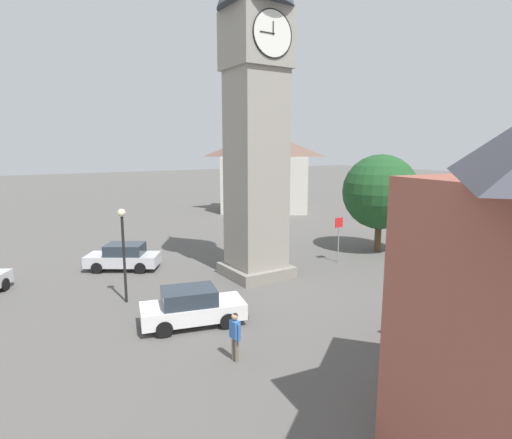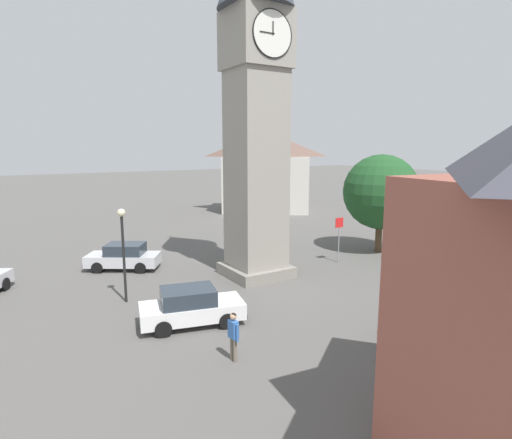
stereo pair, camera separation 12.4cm
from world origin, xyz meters
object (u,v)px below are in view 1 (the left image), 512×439
(car_silver_kerb, at_px, (192,307))
(car_red_corner, at_px, (443,314))
(tree, at_px, (380,192))
(car_white_side, at_px, (123,257))
(lamp_post, at_px, (123,239))
(building_hall_far, at_px, (265,171))
(clock_tower, at_px, (256,58))
(road_sign, at_px, (339,232))
(pedestrian, at_px, (235,332))

(car_silver_kerb, xyz_separation_m, car_red_corner, (-7.85, 5.83, 0.00))
(car_silver_kerb, height_order, tree, tree)
(car_silver_kerb, bearing_deg, car_white_side, -88.36)
(car_silver_kerb, distance_m, lamp_post, 4.78)
(car_silver_kerb, xyz_separation_m, building_hall_far, (-19.09, -23.65, 3.68))
(car_red_corner, distance_m, tree, 13.16)
(clock_tower, relative_size, road_sign, 7.07)
(building_hall_far, distance_m, road_sign, 21.52)
(clock_tower, distance_m, lamp_post, 11.23)
(car_white_side, bearing_deg, lamp_post, 76.18)
(clock_tower, relative_size, car_red_corner, 4.78)
(clock_tower, bearing_deg, car_red_corner, 102.27)
(car_red_corner, xyz_separation_m, car_white_side, (8.11, -15.07, 0.00))
(car_white_side, distance_m, tree, 16.94)
(car_red_corner, bearing_deg, clock_tower, -77.73)
(car_silver_kerb, bearing_deg, clock_tower, -143.67)
(clock_tower, xyz_separation_m, pedestrian, (5.63, 7.59, -10.55))
(car_silver_kerb, relative_size, lamp_post, 1.01)
(pedestrian, distance_m, lamp_post, 7.79)
(clock_tower, bearing_deg, pedestrian, 53.45)
(car_red_corner, xyz_separation_m, pedestrian, (7.80, -2.41, 0.25))
(building_hall_far, height_order, lamp_post, building_hall_far)
(road_sign, bearing_deg, car_silver_kerb, 18.05)
(building_hall_far, xyz_separation_m, road_sign, (7.69, 19.94, -2.54))
(car_white_side, distance_m, lamp_post, 5.90)
(lamp_post, bearing_deg, car_silver_kerb, 111.75)
(car_silver_kerb, height_order, building_hall_far, building_hall_far)
(building_hall_far, bearing_deg, tree, 79.74)
(car_red_corner, relative_size, pedestrian, 2.45)
(tree, bearing_deg, road_sign, 7.68)
(pedestrian, bearing_deg, car_silver_kerb, -89.25)
(car_red_corner, xyz_separation_m, tree, (-7.74, -10.11, 3.33))
(pedestrian, xyz_separation_m, road_sign, (-11.36, -7.14, 0.89))
(car_silver_kerb, height_order, car_red_corner, same)
(tree, relative_size, lamp_post, 1.51)
(tree, bearing_deg, car_silver_kerb, 15.36)
(building_hall_far, distance_m, lamp_post, 28.60)
(pedestrian, relative_size, lamp_post, 0.39)
(car_white_side, xyz_separation_m, tree, (-15.85, 4.96, 3.33))
(car_red_corner, relative_size, car_white_side, 0.94)
(clock_tower, height_order, car_white_side, clock_tower)
(car_white_side, bearing_deg, pedestrian, 91.40)
(tree, relative_size, building_hall_far, 0.58)
(clock_tower, bearing_deg, road_sign, 175.46)
(clock_tower, bearing_deg, tree, -179.37)
(tree, bearing_deg, clock_tower, 0.63)
(car_white_side, relative_size, pedestrian, 2.59)
(clock_tower, bearing_deg, car_silver_kerb, 36.33)
(road_sign, bearing_deg, clock_tower, -4.54)
(clock_tower, distance_m, building_hall_far, 24.70)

